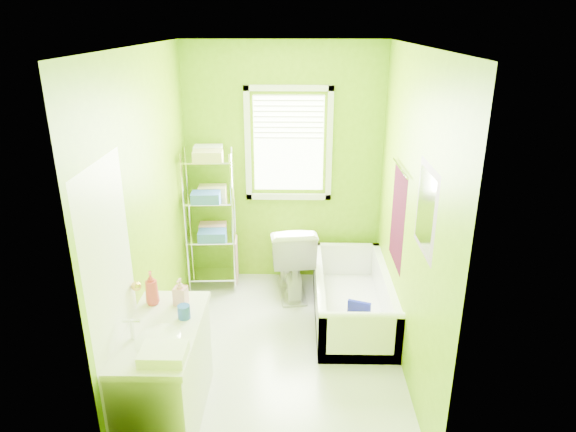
{
  "coord_description": "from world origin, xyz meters",
  "views": [
    {
      "loc": [
        0.15,
        -3.88,
        2.78
      ],
      "look_at": [
        0.07,
        0.25,
        1.19
      ],
      "focal_mm": 32.0,
      "sensor_mm": 36.0,
      "label": 1
    }
  ],
  "objects_px": {
    "toilet": "(291,257)",
    "wire_shelf_unit": "(212,205)",
    "vanity": "(165,371)",
    "bathtub": "(352,304)"
  },
  "relations": [
    {
      "from": "bathtub",
      "to": "vanity",
      "type": "bearing_deg",
      "value": -136.73
    },
    {
      "from": "wire_shelf_unit",
      "to": "toilet",
      "type": "bearing_deg",
      "value": -8.33
    },
    {
      "from": "vanity",
      "to": "bathtub",
      "type": "bearing_deg",
      "value": 43.27
    },
    {
      "from": "toilet",
      "to": "wire_shelf_unit",
      "type": "bearing_deg",
      "value": -15.68
    },
    {
      "from": "toilet",
      "to": "bathtub",
      "type": "bearing_deg",
      "value": 132.57
    },
    {
      "from": "vanity",
      "to": "wire_shelf_unit",
      "type": "height_order",
      "value": "wire_shelf_unit"
    },
    {
      "from": "vanity",
      "to": "wire_shelf_unit",
      "type": "xyz_separation_m",
      "value": [
        0.04,
        2.04,
        0.53
      ]
    },
    {
      "from": "bathtub",
      "to": "vanity",
      "type": "xyz_separation_m",
      "value": [
        -1.49,
        -1.4,
        0.26
      ]
    },
    {
      "from": "toilet",
      "to": "wire_shelf_unit",
      "type": "relative_size",
      "value": 0.53
    },
    {
      "from": "vanity",
      "to": "wire_shelf_unit",
      "type": "bearing_deg",
      "value": 88.79
    }
  ]
}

